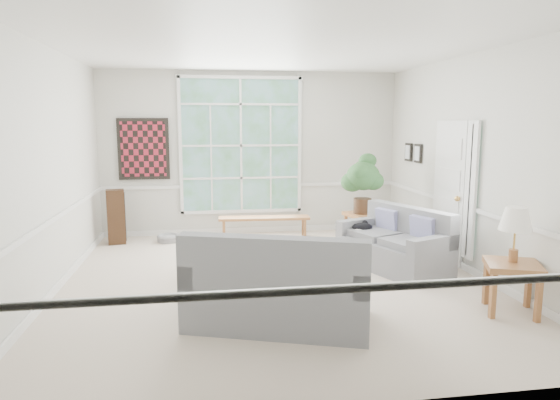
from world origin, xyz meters
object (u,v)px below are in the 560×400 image
(end_table, at_px, (363,229))
(side_table, at_px, (511,288))
(loveseat_right, at_px, (393,239))
(loveseat_front, at_px, (279,276))
(coffee_table, at_px, (231,264))

(end_table, relative_size, side_table, 0.97)
(loveseat_right, distance_m, end_table, 1.44)
(loveseat_front, relative_size, coffee_table, 1.66)
(coffee_table, distance_m, end_table, 2.83)
(coffee_table, height_order, side_table, side_table)
(side_table, bearing_deg, coffee_table, 150.59)
(coffee_table, bearing_deg, loveseat_right, 27.61)
(loveseat_front, height_order, end_table, loveseat_front)
(loveseat_front, xyz_separation_m, end_table, (1.94, 3.12, -0.23))
(loveseat_right, distance_m, side_table, 1.93)
(end_table, xyz_separation_m, side_table, (0.61, -3.24, 0.01))
(side_table, bearing_deg, end_table, 100.75)
(coffee_table, bearing_deg, end_table, 57.84)
(loveseat_front, relative_size, end_table, 3.36)
(loveseat_front, xyz_separation_m, side_table, (2.55, -0.12, -0.22))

